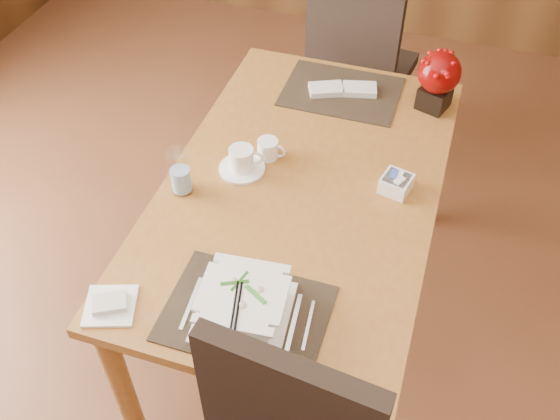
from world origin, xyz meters
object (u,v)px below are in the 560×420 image
(water_glass, at_px, (180,171))
(far_chair, at_px, (357,62))
(berry_decor, at_px, (438,78))
(bread_plate, at_px, (110,306))
(sugar_caddy, at_px, (396,184))
(soup_setting, at_px, (243,304))
(creamer_jug, at_px, (268,149))
(dining_table, at_px, (301,204))
(coffee_cup, at_px, (242,161))

(water_glass, distance_m, far_chair, 1.32)
(berry_decor, xyz_separation_m, bread_plate, (-0.72, -1.21, -0.13))
(far_chair, bearing_deg, sugar_caddy, 115.58)
(soup_setting, relative_size, far_chair, 0.28)
(berry_decor, bearing_deg, water_glass, -135.38)
(far_chair, bearing_deg, bread_plate, 86.36)
(creamer_jug, bearing_deg, far_chair, 88.81)
(sugar_caddy, height_order, bread_plate, sugar_caddy)
(soup_setting, height_order, bread_plate, soup_setting)
(creamer_jug, bearing_deg, berry_decor, 47.79)
(water_glass, xyz_separation_m, berry_decor, (0.72, 0.72, 0.05))
(dining_table, height_order, soup_setting, soup_setting)
(creamer_jug, xyz_separation_m, bread_plate, (-0.22, -0.74, -0.03))
(sugar_caddy, distance_m, far_chair, 1.11)
(sugar_caddy, bearing_deg, far_chair, 108.51)
(sugar_caddy, relative_size, berry_decor, 0.40)
(soup_setting, distance_m, coffee_cup, 0.60)
(berry_decor, bearing_deg, far_chair, 126.79)
(soup_setting, distance_m, bread_plate, 0.38)
(dining_table, bearing_deg, bread_plate, -119.85)
(soup_setting, xyz_separation_m, bread_plate, (-0.37, -0.09, -0.05))
(berry_decor, bearing_deg, dining_table, -122.16)
(coffee_cup, xyz_separation_m, water_glass, (-0.15, -0.16, 0.05))
(coffee_cup, distance_m, bread_plate, 0.67)
(far_chair, bearing_deg, berry_decor, 133.85)
(coffee_cup, xyz_separation_m, berry_decor, (0.57, 0.56, 0.09))
(coffee_cup, bearing_deg, water_glass, -134.57)
(dining_table, distance_m, berry_decor, 0.71)
(bread_plate, bearing_deg, dining_table, 60.15)
(coffee_cup, distance_m, far_chair, 1.13)
(water_glass, bearing_deg, soup_setting, -47.87)
(dining_table, relative_size, far_chair, 1.54)
(water_glass, relative_size, berry_decor, 0.72)
(coffee_cup, bearing_deg, bread_plate, -103.26)
(berry_decor, bearing_deg, sugar_caddy, -95.98)
(soup_setting, height_order, coffee_cup, soup_setting)
(dining_table, relative_size, water_glass, 8.94)
(berry_decor, xyz_separation_m, far_chair, (-0.40, 0.53, -0.34))
(sugar_caddy, relative_size, far_chair, 0.10)
(dining_table, xyz_separation_m, creamer_jug, (-0.15, 0.10, 0.13))
(dining_table, xyz_separation_m, bread_plate, (-0.37, -0.64, 0.10))
(far_chair, bearing_deg, water_glass, 82.28)
(soup_setting, relative_size, water_glass, 1.65)
(coffee_cup, relative_size, sugar_caddy, 1.71)
(soup_setting, distance_m, creamer_jug, 0.67)
(water_glass, distance_m, sugar_caddy, 0.71)
(bread_plate, height_order, far_chair, far_chair)
(bread_plate, bearing_deg, creamer_jug, 73.80)
(water_glass, height_order, creamer_jug, water_glass)
(coffee_cup, xyz_separation_m, sugar_caddy, (0.52, 0.06, -0.01))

